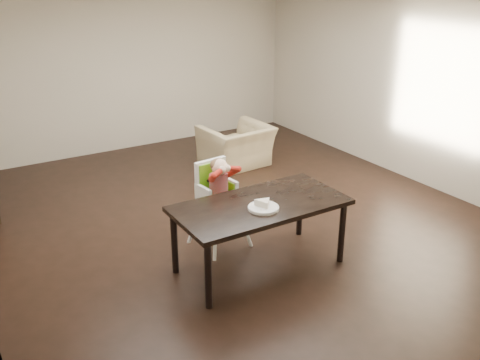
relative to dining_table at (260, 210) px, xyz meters
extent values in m
plane|color=black|center=(0.37, 1.08, -0.67)|extent=(7.00, 7.00, 0.00)
cube|color=beige|center=(0.37, 4.58, 0.68)|extent=(6.00, 0.02, 2.70)
cube|color=beige|center=(3.37, 1.08, 0.68)|extent=(0.02, 7.00, 2.70)
cube|color=black|center=(0.00, 0.00, 0.05)|extent=(1.80, 0.90, 0.05)
cylinder|color=black|center=(-0.82, -0.37, -0.32)|extent=(0.07, 0.07, 0.70)
cylinder|color=black|center=(0.82, -0.37, -0.32)|extent=(0.07, 0.07, 0.70)
cylinder|color=black|center=(-0.82, 0.37, -0.32)|extent=(0.07, 0.07, 0.70)
cylinder|color=black|center=(0.82, 0.37, -0.32)|extent=(0.07, 0.07, 0.70)
cylinder|color=white|center=(-0.30, 0.43, -0.39)|extent=(0.04, 0.04, 0.56)
cylinder|color=white|center=(0.10, 0.47, -0.39)|extent=(0.04, 0.04, 0.56)
cylinder|color=white|center=(-0.35, 0.83, -0.39)|extent=(0.04, 0.04, 0.56)
cylinder|color=white|center=(0.05, 0.87, -0.39)|extent=(0.04, 0.04, 0.56)
cube|color=white|center=(-0.13, 0.65, -0.11)|extent=(0.44, 0.41, 0.05)
cube|color=#65B216|center=(-0.13, 0.65, -0.07)|extent=(0.35, 0.34, 0.03)
cube|color=white|center=(-0.14, 0.80, 0.12)|extent=(0.41, 0.10, 0.42)
cube|color=#65B216|center=(-0.14, 0.77, 0.11)|extent=(0.34, 0.06, 0.38)
cube|color=black|center=(-0.20, 0.69, 0.11)|extent=(0.05, 0.18, 0.02)
cube|color=black|center=(-0.07, 0.71, 0.11)|extent=(0.05, 0.18, 0.02)
cylinder|color=red|center=(-0.13, 0.65, 0.08)|extent=(0.26, 0.26, 0.27)
sphere|color=beige|center=(-0.12, 0.63, 0.30)|extent=(0.20, 0.20, 0.18)
ellipsoid|color=brown|center=(-0.13, 0.65, 0.32)|extent=(0.20, 0.19, 0.14)
sphere|color=beige|center=(-0.15, 0.53, 0.31)|extent=(0.09, 0.09, 0.08)
sphere|color=beige|center=(-0.08, 0.54, 0.31)|extent=(0.09, 0.09, 0.08)
cylinder|color=white|center=(-0.05, -0.14, 0.09)|extent=(0.42, 0.42, 0.02)
torus|color=white|center=(-0.05, -0.14, 0.10)|extent=(0.42, 0.42, 0.02)
imported|color=tan|center=(1.40, 2.79, -0.23)|extent=(1.06, 0.74, 0.89)
camera|label=1|loc=(-2.80, -4.16, 2.37)|focal=40.00mm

